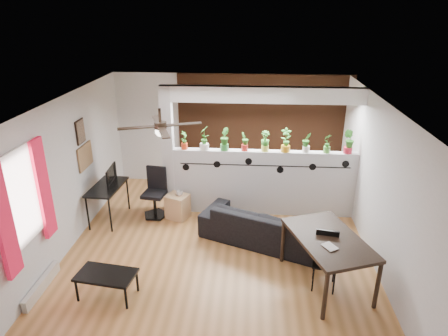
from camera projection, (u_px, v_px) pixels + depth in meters
room_shell at (217, 184)px, 6.45m from camera, size 6.30×7.10×2.90m
partition_wall at (264, 183)px, 8.02m from camera, size 3.60×0.18×1.35m
ceiling_header at (267, 95)px, 7.35m from camera, size 3.60×0.18×0.30m
pier_column at (168, 151)px, 7.92m from camera, size 0.22×0.20×2.60m
brick_panel at (263, 131)px, 9.14m from camera, size 3.90×0.05×2.60m
vine_decal at (264, 166)px, 7.78m from camera, size 3.31×0.01×0.30m
window_assembly at (23, 200)px, 5.44m from camera, size 0.09×1.30×1.55m
baseboard_heater at (42, 285)px, 5.98m from camera, size 0.08×1.00×0.18m
corkboard at (85, 156)px, 7.49m from camera, size 0.03×0.60×0.45m
framed_art at (80, 132)px, 7.25m from camera, size 0.03×0.34×0.44m
ceiling_fan at (161, 128)px, 5.85m from camera, size 1.19×1.19×0.43m
potted_plant_0 at (184, 139)px, 7.80m from camera, size 0.19×0.21×0.37m
potted_plant_1 at (204, 137)px, 7.75m from camera, size 0.24×0.29×0.49m
potted_plant_2 at (224, 138)px, 7.73m from camera, size 0.22×0.26×0.45m
potted_plant_3 at (245, 141)px, 7.72m from camera, size 0.23×0.23×0.37m
potted_plant_4 at (265, 141)px, 7.69m from camera, size 0.25×0.23×0.40m
potted_plant_5 at (286, 139)px, 7.65m from camera, size 0.26×0.22×0.47m
potted_plant_6 at (307, 142)px, 7.63m from camera, size 0.23×0.21×0.39m
potted_plant_7 at (327, 143)px, 7.61m from camera, size 0.23×0.21×0.37m
potted_plant_8 at (349, 141)px, 7.57m from camera, size 0.30×0.30×0.45m
sofa at (263, 225)px, 7.17m from camera, size 2.27×1.56×0.62m
cube_shelf at (178, 206)px, 7.98m from camera, size 0.51×0.49×0.49m
cup at (180, 193)px, 7.87m from camera, size 0.14×0.14×0.10m
computer_desk at (107, 189)px, 7.77m from camera, size 0.59×1.03×0.73m
monitor at (109, 178)px, 7.85m from camera, size 0.33×0.07×0.19m
office_chair at (155, 196)px, 8.00m from camera, size 0.52×0.52×1.00m
dining_table at (328, 243)px, 5.91m from camera, size 1.34×1.69×0.80m
book at (325, 248)px, 5.60m from camera, size 0.24×0.26×0.02m
folding_chair at (326, 254)px, 5.97m from camera, size 0.42×0.42×0.89m
coffee_table at (106, 276)px, 5.76m from camera, size 0.90×0.58×0.39m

